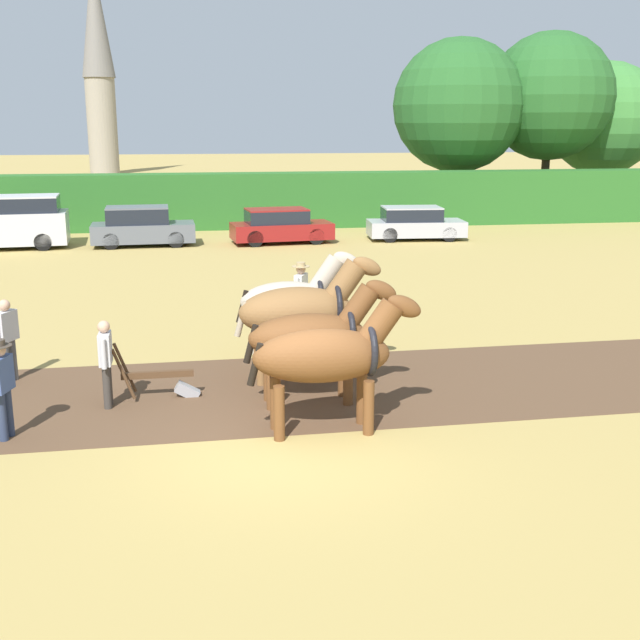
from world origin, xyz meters
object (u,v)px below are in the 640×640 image
farmer_beside_team (301,292)px  parked_car_center_left (280,226)px  draft_horse_lead_left (329,355)px  plow (165,381)px  church_spire (98,61)px  parked_car_center (415,224)px  tree_center (550,96)px  draft_horse_lead_right (314,336)px  farmer_onlooker_right (7,335)px  tree_center_left (459,106)px  parked_car_left (142,227)px  draft_horse_trail_left (302,311)px  parked_van (5,222)px  draft_horse_trail_right (292,300)px  farmer_onlooker_left (2,382)px  tree_center_right (604,118)px  farmer_at_plow (106,358)px

farmer_beside_team → parked_car_center_left: farmer_beside_team is taller
draft_horse_lead_left → plow: bearing=141.3°
church_spire → parked_car_center: 52.40m
tree_center → church_spire: 48.46m
farmer_beside_team → draft_horse_lead_right: bearing=-69.2°
plow → farmer_onlooker_right: size_ratio=0.95×
tree_center_left → parked_car_left: tree_center_left is taller
plow → farmer_beside_team: (3.10, 4.31, 0.69)m
farmer_beside_team → draft_horse_trail_left: bearing=-71.6°
draft_horse_trail_left → parked_van: (-9.52, 18.47, -0.30)m
draft_horse_lead_left → farmer_onlooker_right: draft_horse_lead_left is taller
tree_center_left → parked_car_left: 18.97m
draft_horse_lead_right → parked_car_left: draft_horse_lead_right is taller
plow → farmer_onlooker_right: 3.39m
draft_horse_trail_left → draft_horse_trail_right: (-0.02, 1.42, -0.10)m
parked_car_center → parked_car_left: bearing=-176.0°
tree_center_left → parked_car_center_left: 14.56m
draft_horse_lead_right → draft_horse_trail_left: size_ratio=0.96×
farmer_onlooker_left → parked_car_center: size_ratio=0.39×
parked_car_left → parked_car_center_left: bearing=-3.9°
draft_horse_lead_right → tree_center_right: bearing=54.0°
farmer_onlooker_left → draft_horse_lead_right: bearing=25.8°
draft_horse_trail_right → parked_car_center_left: 16.90m
draft_horse_lead_right → plow: bearing=165.1°
tree_center_left → church_spire: bearing=119.6°
tree_center → draft_horse_lead_right: bearing=-120.9°
church_spire → draft_horse_trail_right: 66.74m
tree_center → draft_horse_trail_right: tree_center is taller
tree_center_right → farmer_at_plow: (-24.86, -29.98, -4.23)m
draft_horse_lead_left → draft_horse_lead_right: size_ratio=1.03×
farmer_at_plow → parked_car_center_left: (5.15, 19.34, -0.20)m
draft_horse_trail_right → farmer_beside_team: 2.19m
tree_center → parked_car_center: (-9.71, -8.65, -5.59)m
tree_center_left → plow: bearing=-117.8°
draft_horse_trail_right → parked_car_left: size_ratio=0.64×
plow → parked_car_center_left: (4.16, 19.00, 0.39)m
draft_horse_lead_left → plow: (-2.70, 2.09, -0.98)m
tree_center → farmer_onlooker_right: size_ratio=5.89×
tree_center_right → plow: (-23.88, -29.64, -4.82)m
farmer_at_plow → parked_car_center_left: bearing=75.1°
parked_van → farmer_at_plow: bearing=-77.7°
tree_center → church_spire: (-27.57, 39.62, 4.25)m
draft_horse_trail_right → tree_center: bearing=55.3°
plow → church_spire: bearing=95.6°
draft_horse_lead_left → farmer_onlooker_left: draft_horse_lead_left is taller
draft_horse_lead_right → plow: draft_horse_lead_right is taller
draft_horse_trail_right → parked_van: (-9.50, 17.04, -0.19)m
farmer_at_plow → church_spire: bearing=95.8°
draft_horse_trail_left → farmer_beside_team: 3.59m
draft_horse_trail_right → plow: (-2.64, -2.18, -0.96)m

